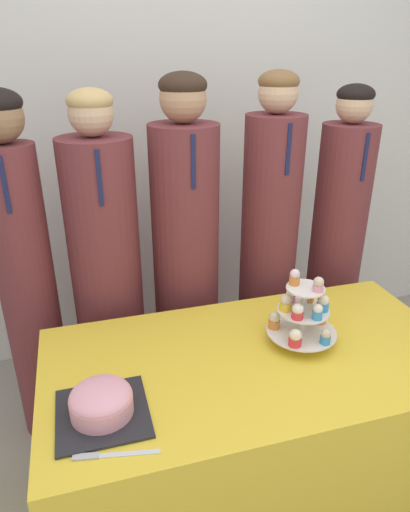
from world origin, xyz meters
name	(u,v)px	position (x,y,z in m)	size (l,w,h in m)	color
wall_back	(174,126)	(0.00, 1.70, 1.35)	(9.00, 0.06, 2.70)	silver
table	(252,428)	(0.00, 0.40, 0.36)	(1.55, 0.80, 0.71)	yellow
round_cake	(101,402)	(-0.57, 0.25, 0.76)	(0.28, 0.28, 0.11)	#232328
cake_knife	(102,456)	(-0.58, 0.09, 0.71)	(0.24, 0.06, 0.01)	silver
cupcake_stand	(302,313)	(0.19, 0.44, 0.84)	(0.27, 0.27, 0.30)	silver
student_0	(27,281)	(-0.82, 1.06, 0.81)	(0.24, 0.25, 1.61)	brown
student_1	(108,282)	(-0.48, 1.06, 0.76)	(0.32, 0.32, 1.61)	brown
student_2	(186,265)	(-0.10, 1.06, 0.79)	(0.31, 0.32, 1.66)	brown
student_3	(268,254)	(0.33, 1.06, 0.80)	(0.28, 0.29, 1.66)	brown
student_4	(336,251)	(0.71, 1.06, 0.77)	(0.27, 0.28, 1.60)	brown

